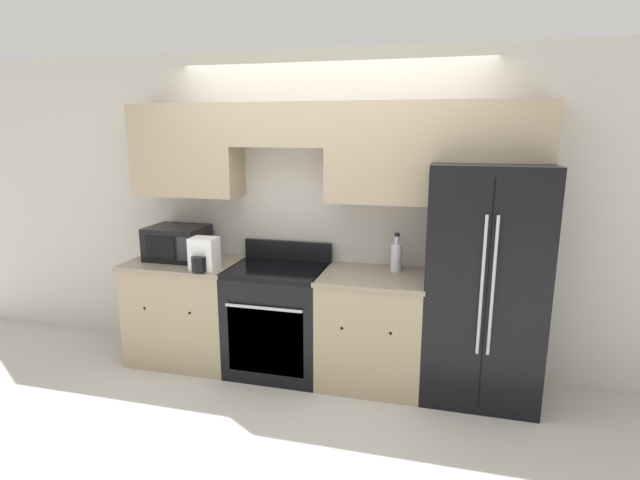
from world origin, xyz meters
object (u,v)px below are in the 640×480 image
at_px(oven_range, 278,319).
at_px(microwave, 178,243).
at_px(bottle, 396,256).
at_px(refrigerator, 483,282).

distance_m(oven_range, microwave, 1.09).
bearing_deg(oven_range, bottle, 9.50).
xyz_separation_m(oven_range, bottle, (0.94, 0.16, 0.56)).
bearing_deg(oven_range, microwave, 176.23).
distance_m(refrigerator, bottle, 0.67).
xyz_separation_m(microwave, bottle, (1.86, 0.10, -0.02)).
height_order(microwave, bottle, bottle).
relative_size(refrigerator, bottle, 5.76).
distance_m(oven_range, refrigerator, 1.65).
height_order(oven_range, refrigerator, refrigerator).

